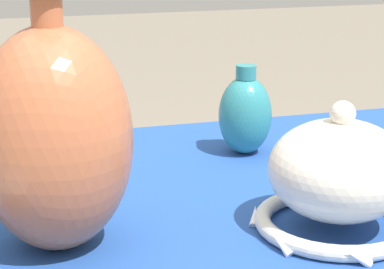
# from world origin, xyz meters

# --- Properties ---
(display_table) EXTENTS (1.27, 0.74, 0.70)m
(display_table) POSITION_xyz_m (0.00, -0.02, 0.62)
(display_table) COLOR olive
(display_table) RESTS_ON ground_plane
(vase_tall_bulbous) EXTENTS (0.20, 0.20, 0.34)m
(vase_tall_bulbous) POSITION_xyz_m (-0.12, -0.13, 0.84)
(vase_tall_bulbous) COLOR #BC6642
(vase_tall_bulbous) RESTS_ON display_table
(vase_dome_bell) EXTENTS (0.23, 0.23, 0.18)m
(vase_dome_bell) POSITION_xyz_m (0.24, -0.18, 0.77)
(vase_dome_bell) COLOR white
(vase_dome_bell) RESTS_ON display_table
(pot_squat_ochre) EXTENTS (0.11, 0.11, 0.06)m
(pot_squat_ochre) POSITION_xyz_m (-0.08, 0.05, 0.73)
(pot_squat_ochre) COLOR gold
(pot_squat_ochre) RESTS_ON display_table
(jar_round_teal) EXTENTS (0.09, 0.09, 0.16)m
(jar_round_teal) POSITION_xyz_m (0.24, 0.16, 0.77)
(jar_round_teal) COLOR teal
(jar_round_teal) RESTS_ON display_table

